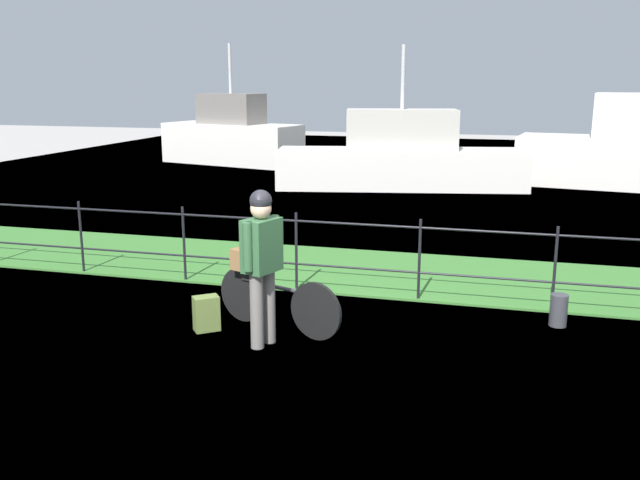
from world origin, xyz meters
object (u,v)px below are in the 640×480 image
object	(u,v)px
cyclist_person	(262,254)
moored_boat_near	(401,159)
backpack_on_paving	(206,313)
bicycle_main	(277,300)
mooring_bollard	(559,310)
wooden_crate	(250,259)
moored_boat_mid	(232,137)
terrier_dog	(251,243)

from	to	relation	value
cyclist_person	moored_boat_near	size ratio (longest dim) A/B	0.26
backpack_on_paving	bicycle_main	bearing A→B (deg)	158.90
backpack_on_paving	mooring_bollard	world-z (taller)	backpack_on_paving
wooden_crate	moored_boat_near	xyz separation A→B (m)	(0.12, 10.62, -0.02)
backpack_on_paving	moored_boat_near	size ratio (longest dim) A/B	0.06
wooden_crate	backpack_on_paving	bearing A→B (deg)	-137.52
moored_boat_mid	moored_boat_near	bearing A→B (deg)	-31.20
backpack_on_paving	mooring_bollard	bearing A→B (deg)	158.77
moored_boat_near	moored_boat_mid	bearing A→B (deg)	148.80
moored_boat_near	moored_boat_mid	world-z (taller)	moored_boat_mid
wooden_crate	backpack_on_paving	distance (m)	0.79
terrier_dog	moored_boat_mid	xyz separation A→B (m)	(-6.17, 14.42, -0.09)
terrier_dog	backpack_on_paving	xyz separation A→B (m)	(-0.42, -0.36, -0.77)
terrier_dog	backpack_on_paving	bearing A→B (deg)	-139.79
moored_boat_mid	terrier_dog	bearing A→B (deg)	-66.84
bicycle_main	terrier_dog	distance (m)	0.72
cyclist_person	mooring_bollard	size ratio (longest dim) A/B	4.47
cyclist_person	mooring_bollard	distance (m)	3.50
wooden_crate	cyclist_person	world-z (taller)	cyclist_person
wooden_crate	cyclist_person	xyz separation A→B (m)	(0.37, -0.61, 0.23)
bicycle_main	moored_boat_near	size ratio (longest dim) A/B	0.24
cyclist_person	backpack_on_paving	world-z (taller)	cyclist_person
terrier_dog	mooring_bollard	xyz separation A→B (m)	(3.43, 0.84, -0.78)
bicycle_main	mooring_bollard	bearing A→B (deg)	17.25
wooden_crate	moored_boat_near	world-z (taller)	moored_boat_near
wooden_crate	backpack_on_paving	size ratio (longest dim) A/B	0.92
wooden_crate	moored_boat_near	distance (m)	10.62
mooring_bollard	moored_boat_near	xyz separation A→B (m)	(-3.34, 9.78, 0.56)
terrier_dog	mooring_bollard	bearing A→B (deg)	13.78
bicycle_main	backpack_on_paving	xyz separation A→B (m)	(-0.76, -0.24, -0.14)
bicycle_main	terrier_dog	xyz separation A→B (m)	(-0.34, 0.12, 0.62)
terrier_dog	cyclist_person	world-z (taller)	cyclist_person
cyclist_person	moored_boat_near	xyz separation A→B (m)	(-0.25, 11.22, -0.26)
mooring_bollard	moored_boat_mid	distance (m)	16.64
mooring_bollard	moored_boat_near	size ratio (longest dim) A/B	0.06
terrier_dog	moored_boat_near	bearing A→B (deg)	89.48
bicycle_main	terrier_dog	size ratio (longest dim) A/B	4.97
mooring_bollard	moored_boat_mid	bearing A→B (deg)	125.27
bicycle_main	wooden_crate	bearing A→B (deg)	160.49
cyclist_person	moored_boat_mid	bearing A→B (deg)	113.45
wooden_crate	bicycle_main	bearing A→B (deg)	-19.51
backpack_on_paving	moored_boat_near	xyz separation A→B (m)	(0.52, 10.98, 0.55)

